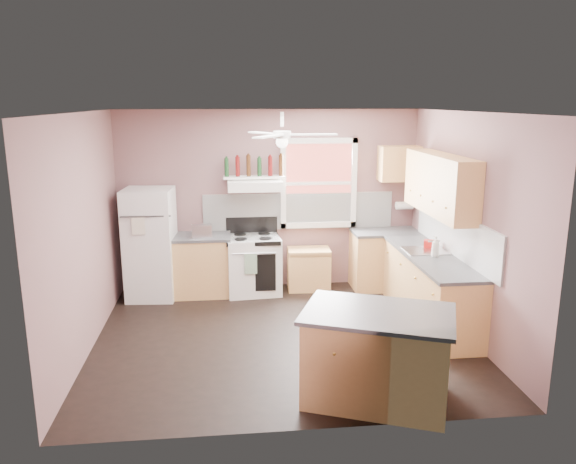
{
  "coord_description": "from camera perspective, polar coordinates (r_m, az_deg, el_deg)",
  "views": [
    {
      "loc": [
        -0.63,
        -6.36,
        2.83
      ],
      "look_at": [
        0.1,
        0.3,
        1.25
      ],
      "focal_mm": 35.0,
      "sensor_mm": 36.0,
      "label": 1
    }
  ],
  "objects": [
    {
      "name": "toaster",
      "position": [
        8.17,
        -8.75,
        0.1
      ],
      "size": [
        0.3,
        0.19,
        0.18
      ],
      "primitive_type": "cube",
      "rotation": [
        0.0,
        0.0,
        0.11
      ],
      "color": "silver",
      "rests_on": "counter_left"
    },
    {
      "name": "wall_right",
      "position": [
        7.15,
        17.87,
        0.67
      ],
      "size": [
        0.05,
        4.0,
        2.7
      ],
      "primitive_type": "cube",
      "color": "#765353",
      "rests_on": "ground"
    },
    {
      "name": "wine_bottles",
      "position": [
        8.3,
        -3.42,
        6.67
      ],
      "size": [
        0.86,
        0.06,
        0.31
      ],
      "color": "#143819",
      "rests_on": "bottle_shelf"
    },
    {
      "name": "soap_bottle",
      "position": [
        7.3,
        14.76,
        -1.45
      ],
      "size": [
        0.14,
        0.14,
        0.26
      ],
      "primitive_type": "imported",
      "rotation": [
        0.0,
        0.0,
        3.74
      ],
      "color": "silver",
      "rests_on": "counter_right"
    },
    {
      "name": "paper_towel",
      "position": [
        8.8,
        11.74,
        2.65
      ],
      "size": [
        0.26,
        0.12,
        0.12
      ],
      "primitive_type": "cylinder",
      "rotation": [
        0.0,
        1.57,
        0.0
      ],
      "color": "white",
      "rests_on": "wall_back"
    },
    {
      "name": "ceiling",
      "position": [
        6.4,
        -0.61,
        12.09
      ],
      "size": [
        4.5,
        4.5,
        0.0
      ],
      "primitive_type": "plane",
      "color": "white",
      "rests_on": "ground"
    },
    {
      "name": "ceiling_fan_hub",
      "position": [
        6.41,
        -0.6,
        9.86
      ],
      "size": [
        0.2,
        0.2,
        0.08
      ],
      "primitive_type": "cylinder",
      "color": "white",
      "rests_on": "ceiling"
    },
    {
      "name": "bottle_shelf",
      "position": [
        8.32,
        -3.46,
        5.58
      ],
      "size": [
        0.9,
        0.26,
        0.03
      ],
      "primitive_type": "cube",
      "color": "white",
      "rests_on": "range_hood"
    },
    {
      "name": "counter_corner",
      "position": [
        8.63,
        9.92,
        0.01
      ],
      "size": [
        1.02,
        0.62,
        0.04
      ],
      "primitive_type": "cube",
      "color": "#3D3D3F",
      "rests_on": "base_cabinet_corner"
    },
    {
      "name": "wall_left",
      "position": [
        6.74,
        -20.22,
        -0.26
      ],
      "size": [
        0.05,
        4.0,
        2.7
      ],
      "primitive_type": "cube",
      "color": "#765353",
      "rests_on": "ground"
    },
    {
      "name": "counter_right",
      "position": [
        7.4,
        14.31,
        -2.43
      ],
      "size": [
        0.62,
        2.22,
        0.04
      ],
      "primitive_type": "cube",
      "color": "#3D3D3F",
      "rests_on": "base_cabinet_right"
    },
    {
      "name": "refrigerator",
      "position": [
        8.33,
        -13.79,
        -1.19
      ],
      "size": [
        0.73,
        0.71,
        1.61
      ],
      "primitive_type": "cube",
      "rotation": [
        0.0,
        0.0,
        -0.08
      ],
      "color": "white",
      "rests_on": "floor"
    },
    {
      "name": "sink",
      "position": [
        7.58,
        13.8,
        -1.92
      ],
      "size": [
        0.55,
        0.45,
        0.03
      ],
      "primitive_type": "cube",
      "color": "silver",
      "rests_on": "counter_right"
    },
    {
      "name": "range_hood",
      "position": [
        8.21,
        -3.41,
        4.77
      ],
      "size": [
        0.78,
        0.5,
        0.14
      ],
      "primitive_type": "cube",
      "color": "white",
      "rests_on": "wall_back"
    },
    {
      "name": "upper_cabinet_right",
      "position": [
        7.45,
        15.19,
        4.7
      ],
      "size": [
        0.33,
        1.8,
        0.76
      ],
      "primitive_type": "cube",
      "color": "tan",
      "rests_on": "wall_right"
    },
    {
      "name": "base_cabinet_left",
      "position": [
        8.42,
        -8.93,
        -3.45
      ],
      "size": [
        0.9,
        0.6,
        0.86
      ],
      "primitive_type": "cube",
      "color": "tan",
      "rests_on": "floor"
    },
    {
      "name": "window_view",
      "position": [
        8.55,
        3.11,
        4.98
      ],
      "size": [
        1.0,
        0.02,
        1.2
      ],
      "primitive_type": "cube",
      "color": "maroon",
      "rests_on": "wall_back"
    },
    {
      "name": "counter_left",
      "position": [
        8.31,
        -9.05,
        -0.48
      ],
      "size": [
        0.92,
        0.62,
        0.04
      ],
      "primitive_type": "cube",
      "color": "#3D3D3F",
      "rests_on": "base_cabinet_left"
    },
    {
      "name": "backsplash_back",
      "position": [
        8.58,
        1.09,
        2.14
      ],
      "size": [
        2.9,
        0.03,
        0.55
      ],
      "primitive_type": "cube",
      "color": "white",
      "rests_on": "wall_back"
    },
    {
      "name": "window_frame",
      "position": [
        8.52,
        3.14,
        4.95
      ],
      "size": [
        1.16,
        0.07,
        1.36
      ],
      "primitive_type": "cube",
      "color": "white",
      "rests_on": "wall_back"
    },
    {
      "name": "upper_cabinet_corner",
      "position": [
        8.64,
        11.24,
        6.84
      ],
      "size": [
        0.6,
        0.33,
        0.52
      ],
      "primitive_type": "cube",
      "color": "tan",
      "rests_on": "wall_back"
    },
    {
      "name": "red_caddy",
      "position": [
        7.75,
        14.29,
        -1.2
      ],
      "size": [
        0.21,
        0.18,
        0.1
      ],
      "primitive_type": "cube",
      "rotation": [
        0.0,
        0.0,
        -0.37
      ],
      "color": "red",
      "rests_on": "counter_right"
    },
    {
      "name": "island_top",
      "position": [
        5.37,
        9.18,
        -8.21
      ],
      "size": [
        1.63,
        1.37,
        0.04
      ],
      "primitive_type": "cube",
      "rotation": [
        0.0,
        0.0,
        -0.39
      ],
      "color": "#3D3D3F",
      "rests_on": "island"
    },
    {
      "name": "faucet",
      "position": [
        7.62,
        14.96,
        -1.33
      ],
      "size": [
        0.03,
        0.03,
        0.14
      ],
      "primitive_type": "cylinder",
      "color": "silver",
      "rests_on": "sink"
    },
    {
      "name": "wall_back",
      "position": [
        8.54,
        -1.93,
        3.28
      ],
      "size": [
        4.5,
        0.05,
        2.7
      ],
      "primitive_type": "cube",
      "color": "#765353",
      "rests_on": "ground"
    },
    {
      "name": "cart",
      "position": [
        8.58,
        2.12,
        -3.77
      ],
      "size": [
        0.65,
        0.45,
        0.63
      ],
      "primitive_type": "cube",
      "rotation": [
        0.0,
        0.0,
        -0.05
      ],
      "color": "tan",
      "rests_on": "floor"
    },
    {
      "name": "island",
      "position": [
        5.55,
        9.01,
        -12.54
      ],
      "size": [
        1.53,
        1.27,
        0.86
      ],
      "primitive_type": "cube",
      "rotation": [
        0.0,
        0.0,
        -0.39
      ],
      "color": "tan",
      "rests_on": "floor"
    },
    {
      "name": "base_cabinet_corner",
      "position": [
        8.74,
        9.8,
        -2.86
      ],
      "size": [
        1.0,
        0.6,
        0.86
      ],
      "primitive_type": "cube",
      "color": "tan",
      "rests_on": "floor"
    },
    {
      "name": "floor",
      "position": [
        6.99,
        -0.56,
        -10.61
      ],
      "size": [
        4.5,
        4.5,
        0.0
      ],
      "primitive_type": "plane",
      "color": "black",
      "rests_on": "ground"
    },
    {
      "name": "base_cabinet_right",
      "position": [
        7.54,
        14.19,
        -5.72
      ],
      "size": [
        0.6,
        2.2,
        0.86
      ],
      "primitive_type": "cube",
      "color": "tan",
      "rests_on": "floor"
    },
    {
      "name": "backsplash_right",
      "position": [
        7.44,
        16.57,
        -0.15
      ],
      "size": [
        0.03,
        2.6,
        0.55
      ],
      "primitive_type": "cube",
      "color": "white",
      "rests_on": "wall_right"
    },
    {
      "name": "stove",
      "position": [
        8.4,
        -3.56,
        -3.35
      ],
      "size": [
        0.83,
        0.7,
        0.86
      ],
      "primitive_type": "cube",
      "rotation": [
        0.0,
        0.0,
        0.08
      ],
      "color": "white",
      "rests_on": "floor"
    }
  ]
}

